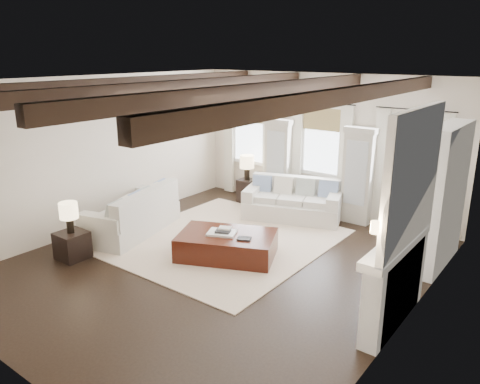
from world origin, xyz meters
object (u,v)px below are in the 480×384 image
Objects in this scene: sofa_back at (293,203)px; sofa_left at (135,215)px; side_table_front at (72,245)px; ottoman at (227,245)px; side_table_back at (247,191)px.

sofa_back is 0.96× the size of sofa_left.
sofa_left is 4.79× the size of side_table_front.
ottoman is at bearing 38.23° from side_table_front.
sofa_left is at bearing -127.50° from sofa_back.
sofa_left reaches higher than ottoman.
side_table_front is (-2.22, -1.75, 0.02)m from ottoman.
ottoman is 3.33m from side_table_back.
side_table_back is at bearing 168.09° from sofa_back.
sofa_left is (-2.13, -2.78, 0.03)m from sofa_back.
side_table_front reaches higher than ottoman.
sofa_back is 1.34× the size of ottoman.
sofa_left is 4.09× the size of side_table_back.
sofa_back is 2.56m from ottoman.
sofa_left is at bearing 161.67° from ottoman.
ottoman is (0.13, -2.55, -0.14)m from sofa_back.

